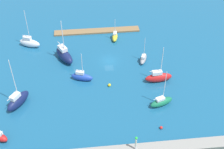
{
  "coord_description": "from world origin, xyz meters",
  "views": [
    {
      "loc": [
        6.4,
        67.57,
        52.43
      ],
      "look_at": [
        0.0,
        7.68,
        1.5
      ],
      "focal_mm": 49.58,
      "sensor_mm": 36.0,
      "label": 1
    }
  ],
  "objects": [
    {
      "name": "harbor_beacon",
      "position": [
        -2.27,
        30.66,
        3.23
      ],
      "size": [
        0.56,
        0.56,
        3.73
      ],
      "color": "silver",
      "rests_on": "breakwater"
    },
    {
      "name": "mooring_buoy_yellow",
      "position": [
        0.95,
        10.37,
        0.38
      ],
      "size": [
        0.77,
        0.77,
        0.77
      ],
      "primitive_type": "sphere",
      "color": "yellow",
      "rests_on": "water"
    },
    {
      "name": "sailboat_blue_far_south",
      "position": [
        7.71,
        7.25,
        1.14
      ],
      "size": [
        5.9,
        3.36,
        8.35
      ],
      "rotation": [
        0.0,
        0.0,
        2.82
      ],
      "color": "#2347B2",
      "rests_on": "water"
    },
    {
      "name": "water",
      "position": [
        0.0,
        0.0,
        0.0
      ],
      "size": [
        160.0,
        160.0,
        0.0
      ],
      "primitive_type": "plane",
      "color": "#19567F",
      "rests_on": "ground"
    },
    {
      "name": "sailboat_yellow_inner_mooring",
      "position": [
        -2.83,
        -10.55,
        0.93
      ],
      "size": [
        2.43,
        4.83,
        7.03
      ],
      "rotation": [
        0.0,
        0.0,
        1.38
      ],
      "color": "yellow",
      "rests_on": "water"
    },
    {
      "name": "sailboat_green_east_end",
      "position": [
        -10.46,
        18.2,
        1.08
      ],
      "size": [
        6.07,
        3.66,
        10.04
      ],
      "rotation": [
        0.0,
        0.0,
        3.48
      ],
      "color": "#19724C",
      "rests_on": "water"
    },
    {
      "name": "sailboat_gray_lone_north",
      "position": [
        -9.42,
        1.06,
        0.87
      ],
      "size": [
        3.2,
        5.06,
        7.32
      ],
      "rotation": [
        0.0,
        0.0,
        4.33
      ],
      "color": "gray",
      "rests_on": "water"
    },
    {
      "name": "sailboat_red_off_beacon",
      "position": [
        -11.62,
        9.82,
        1.39
      ],
      "size": [
        7.04,
        2.4,
        10.45
      ],
      "rotation": [
        0.0,
        0.0,
        3.21
      ],
      "color": "red",
      "rests_on": "water"
    },
    {
      "name": "pier_dock",
      "position": [
        2.29,
        -15.36,
        0.25
      ],
      "size": [
        26.62,
        2.81,
        0.5
      ],
      "primitive_type": "cube",
      "color": "olive",
      "rests_on": "ground"
    },
    {
      "name": "sailboat_navy_outer_mooring",
      "position": [
        12.22,
        -1.88,
        1.66
      ],
      "size": [
        6.19,
        8.29,
        12.52
      ],
      "rotation": [
        0.0,
        0.0,
        2.07
      ],
      "color": "#141E4C",
      "rests_on": "water"
    },
    {
      "name": "mooring_buoy_red",
      "position": [
        -8.87,
        25.22,
        0.34
      ],
      "size": [
        0.68,
        0.68,
        0.68
      ],
      "primitive_type": "sphere",
      "color": "red",
      "rests_on": "water"
    },
    {
      "name": "sailboat_navy_west_end",
      "position": [
        22.72,
        14.67,
        1.57
      ],
      "size": [
        5.7,
        7.01,
        13.06
      ],
      "rotation": [
        0.0,
        0.0,
        4.13
      ],
      "color": "#141E4C",
      "rests_on": "water"
    },
    {
      "name": "sailboat_white_near_pier",
      "position": [
        22.41,
        -9.36,
        1.41
      ],
      "size": [
        6.63,
        4.25,
        11.91
      ],
      "rotation": [
        0.0,
        0.0,
        2.74
      ],
      "color": "white",
      "rests_on": "water"
    }
  ]
}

